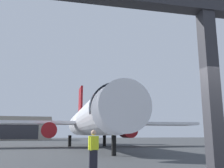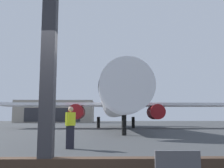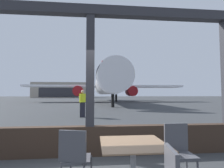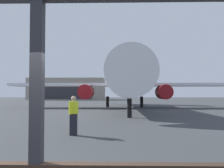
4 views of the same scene
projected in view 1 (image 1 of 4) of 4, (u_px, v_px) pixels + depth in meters
ground_plane at (68, 145)px, 41.52m from camera, size 220.00×220.00×0.00m
window_frame at (216, 155)px, 3.48m from camera, size 7.31×0.24×3.62m
airplane at (91, 120)px, 32.32m from camera, size 30.85×33.73×10.32m
ground_crew_worker at (93, 151)px, 10.20m from camera, size 0.40×0.51×1.74m
distant_hangar at (12, 129)px, 80.01m from camera, size 24.43×12.59×7.04m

